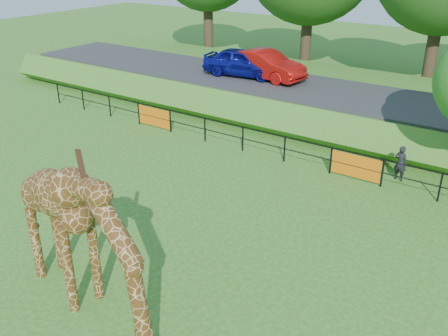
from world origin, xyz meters
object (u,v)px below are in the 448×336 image
(visitor, at_px, (401,163))
(car_blue, at_px, (243,62))
(car_red, at_px, (265,65))
(giraffe, at_px, (82,240))

(visitor, bearing_deg, car_blue, -14.88)
(car_blue, xyz_separation_m, visitor, (10.24, -5.16, -1.49))
(car_red, height_order, visitor, car_red)
(giraffe, distance_m, car_blue, 17.70)
(giraffe, distance_m, car_red, 17.49)
(car_blue, bearing_deg, car_red, -88.72)
(giraffe, xyz_separation_m, car_blue, (-6.13, 16.60, 0.26))
(car_blue, distance_m, car_red, 1.26)
(car_blue, bearing_deg, visitor, -123.93)
(car_red, distance_m, visitor, 10.57)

